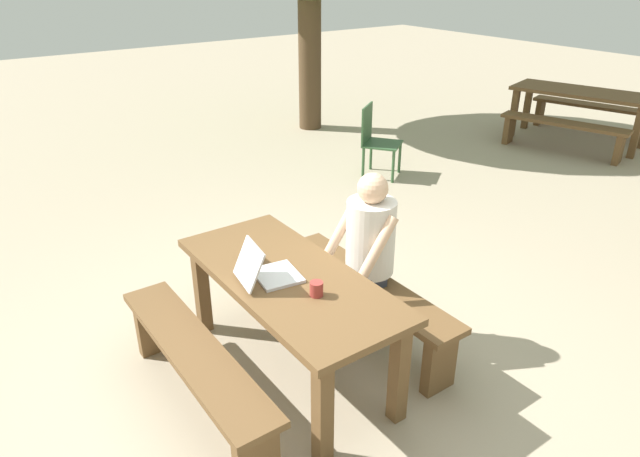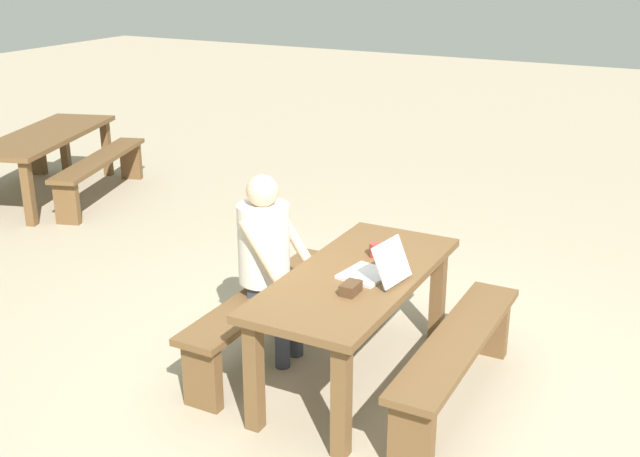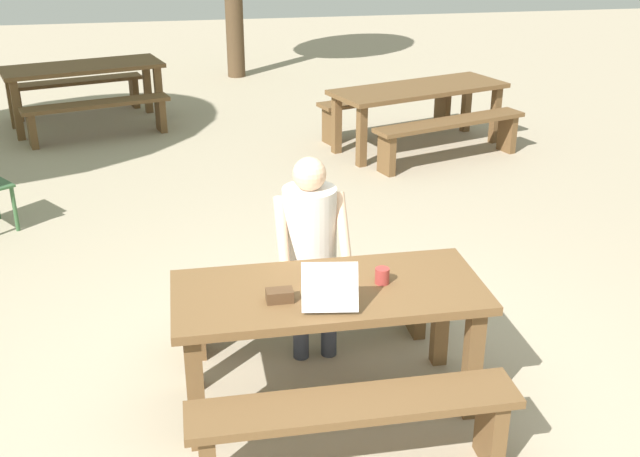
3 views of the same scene
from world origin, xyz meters
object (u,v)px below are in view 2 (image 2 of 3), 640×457
object	(u,v)px
person_seated	(268,252)
picnic_table_mid	(45,143)
laptop	(376,269)
small_pouch	(351,288)
picnic_table_front	(356,291)
coffee_mug	(375,250)

from	to	relation	value
person_seated	picnic_table_mid	world-z (taller)	person_seated
laptop	picnic_table_mid	world-z (taller)	laptop
person_seated	picnic_table_mid	bearing A→B (deg)	64.36
laptop	small_pouch	size ratio (longest dim) A/B	2.86
picnic_table_front	coffee_mug	world-z (taller)	coffee_mug
small_pouch	person_seated	size ratio (longest dim) A/B	0.11
laptop	coffee_mug	distance (m)	0.36
laptop	picnic_table_mid	size ratio (longest dim) A/B	0.19
picnic_table_front	person_seated	size ratio (longest dim) A/B	1.34
small_pouch	laptop	bearing A→B (deg)	-9.79
laptop	person_seated	world-z (taller)	person_seated
small_pouch	person_seated	xyz separation A→B (m)	(0.29, 0.73, -0.01)
laptop	person_seated	bearing A→B (deg)	-83.70
laptop	coffee_mug	world-z (taller)	laptop
picnic_table_front	coffee_mug	distance (m)	0.34
small_pouch	coffee_mug	world-z (taller)	coffee_mug
coffee_mug	picnic_table_mid	world-z (taller)	coffee_mug
laptop	picnic_table_mid	distance (m)	5.18
coffee_mug	laptop	bearing A→B (deg)	-155.68
laptop	small_pouch	xyz separation A→B (m)	(-0.26, 0.04, -0.03)
picnic_table_front	laptop	bearing A→B (deg)	-100.79
picnic_table_front	picnic_table_mid	size ratio (longest dim) A/B	0.79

